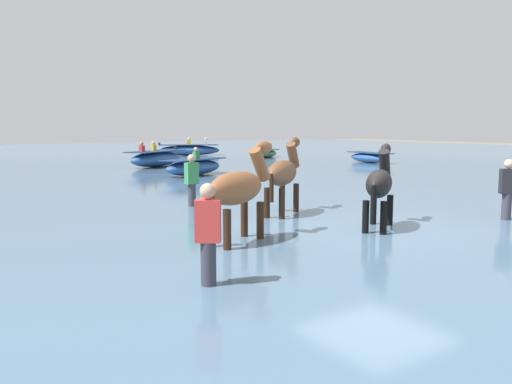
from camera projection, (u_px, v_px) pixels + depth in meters
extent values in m
plane|color=#756B56|center=(377.00, 244.00, 10.36)|extent=(120.00, 120.00, 0.00)
cube|color=slate|center=(167.00, 187.00, 18.57)|extent=(90.00, 90.00, 0.31)
ellipsoid|color=black|center=(379.00, 184.00, 10.21)|extent=(1.41, 1.18, 0.55)
cylinder|color=black|center=(373.00, 217.00, 10.82)|extent=(0.13, 0.13, 0.94)
cylinder|color=black|center=(390.00, 218.00, 10.70)|extent=(0.13, 0.13, 0.94)
cylinder|color=black|center=(365.00, 225.00, 9.92)|extent=(0.13, 0.13, 0.94)
cylinder|color=black|center=(383.00, 226.00, 9.80)|extent=(0.13, 0.13, 0.94)
cylinder|color=black|center=(385.00, 163.00, 10.84)|extent=(0.54, 0.47, 0.64)
ellipsoid|color=black|center=(386.00, 149.00, 10.93)|extent=(0.50, 0.43, 0.24)
cylinder|color=black|center=(374.00, 201.00, 9.64)|extent=(0.09, 0.09, 0.59)
ellipsoid|color=brown|center=(236.00, 188.00, 9.01)|extent=(1.53, 1.03, 0.58)
cylinder|color=black|center=(244.00, 227.00, 9.62)|extent=(0.13, 0.13, 0.98)
cylinder|color=black|center=(260.00, 229.00, 9.44)|extent=(0.13, 0.13, 0.98)
cylinder|color=black|center=(211.00, 236.00, 8.78)|extent=(0.13, 0.13, 0.98)
cylinder|color=black|center=(227.00, 239.00, 8.59)|extent=(0.13, 0.13, 0.98)
cylinder|color=brown|center=(260.00, 164.00, 9.60)|extent=(0.58, 0.42, 0.66)
ellipsoid|color=brown|center=(264.00, 147.00, 9.68)|extent=(0.54, 0.39, 0.25)
cylinder|color=black|center=(212.00, 209.00, 8.47)|extent=(0.09, 0.09, 0.62)
ellipsoid|color=brown|center=(282.00, 173.00, 11.86)|extent=(1.48, 1.22, 0.58)
cylinder|color=black|center=(282.00, 203.00, 12.50)|extent=(0.13, 0.13, 0.99)
cylinder|color=black|center=(296.00, 204.00, 12.36)|extent=(0.13, 0.13, 0.99)
cylinder|color=black|center=(267.00, 210.00, 11.56)|extent=(0.13, 0.13, 0.99)
cylinder|color=black|center=(282.00, 211.00, 11.43)|extent=(0.13, 0.13, 0.99)
cylinder|color=brown|center=(293.00, 155.00, 12.52)|extent=(0.57, 0.49, 0.67)
ellipsoid|color=brown|center=(295.00, 142.00, 12.61)|extent=(0.53, 0.45, 0.25)
cylinder|color=black|center=(271.00, 188.00, 11.26)|extent=(0.09, 0.09, 0.62)
ellipsoid|color=#337556|center=(267.00, 154.00, 33.48)|extent=(2.69, 2.27, 0.45)
cube|color=#1E4634|center=(267.00, 150.00, 33.45)|extent=(2.58, 2.18, 0.04)
cube|color=#3356A8|center=(270.00, 147.00, 34.17)|extent=(0.32, 0.30, 0.30)
sphere|color=tan|center=(270.00, 143.00, 34.13)|extent=(0.18, 0.18, 0.18)
cube|color=#232328|center=(269.00, 147.00, 33.40)|extent=(0.32, 0.30, 0.30)
sphere|color=#A37556|center=(269.00, 144.00, 33.37)|extent=(0.18, 0.18, 0.18)
ellipsoid|color=#28518E|center=(370.00, 158.00, 28.78)|extent=(1.28, 3.13, 0.53)
cube|color=navy|center=(370.00, 153.00, 28.75)|extent=(1.23, 3.00, 0.04)
ellipsoid|color=#28518E|center=(156.00, 159.00, 26.09)|extent=(3.89, 3.13, 0.75)
cube|color=navy|center=(156.00, 151.00, 26.04)|extent=(3.74, 3.01, 0.04)
cube|color=black|center=(176.00, 148.00, 27.65)|extent=(0.19, 0.20, 0.18)
cube|color=red|center=(142.00, 149.00, 25.10)|extent=(0.32, 0.29, 0.30)
sphere|color=#A37556|center=(142.00, 144.00, 25.07)|extent=(0.18, 0.18, 0.18)
cube|color=gold|center=(153.00, 148.00, 26.07)|extent=(0.32, 0.29, 0.30)
sphere|color=tan|center=(153.00, 143.00, 26.04)|extent=(0.18, 0.18, 0.18)
ellipsoid|color=#28518E|center=(189.00, 150.00, 35.77)|extent=(4.28, 3.03, 0.70)
cube|color=navy|center=(189.00, 145.00, 35.72)|extent=(4.11, 2.91, 0.04)
cube|color=black|center=(159.00, 144.00, 35.48)|extent=(0.18, 0.20, 0.18)
cube|color=white|center=(206.00, 142.00, 35.83)|extent=(0.31, 0.28, 0.30)
sphere|color=beige|center=(206.00, 139.00, 35.79)|extent=(0.18, 0.18, 0.18)
cube|color=gold|center=(189.00, 142.00, 35.73)|extent=(0.31, 0.28, 0.30)
sphere|color=beige|center=(189.00, 139.00, 35.70)|extent=(0.18, 0.18, 0.18)
ellipsoid|color=#28518E|center=(194.00, 167.00, 21.50)|extent=(3.39, 2.37, 0.64)
cube|color=navy|center=(194.00, 159.00, 21.46)|extent=(3.25, 2.27, 0.04)
cube|color=#388E51|center=(196.00, 155.00, 21.38)|extent=(0.31, 0.27, 0.30)
sphere|color=tan|center=(196.00, 149.00, 21.35)|extent=(0.18, 0.18, 0.18)
cylinder|color=#383842|center=(506.00, 214.00, 11.34)|extent=(0.20, 0.20, 0.88)
cube|color=#232328|center=(508.00, 181.00, 11.25)|extent=(0.37, 0.36, 0.54)
sphere|color=beige|center=(509.00, 164.00, 11.21)|extent=(0.20, 0.20, 0.20)
cylinder|color=#383842|center=(192.00, 201.00, 13.25)|extent=(0.20, 0.20, 0.88)
cube|color=#388E51|center=(192.00, 173.00, 13.16)|extent=(0.33, 0.22, 0.54)
sphere|color=tan|center=(191.00, 158.00, 13.11)|extent=(0.20, 0.20, 0.20)
cylinder|color=#383842|center=(209.00, 275.00, 6.68)|extent=(0.20, 0.20, 0.88)
cube|color=red|center=(208.00, 221.00, 6.59)|extent=(0.38, 0.35, 0.54)
sphere|color=tan|center=(208.00, 191.00, 6.54)|extent=(0.20, 0.20, 0.20)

